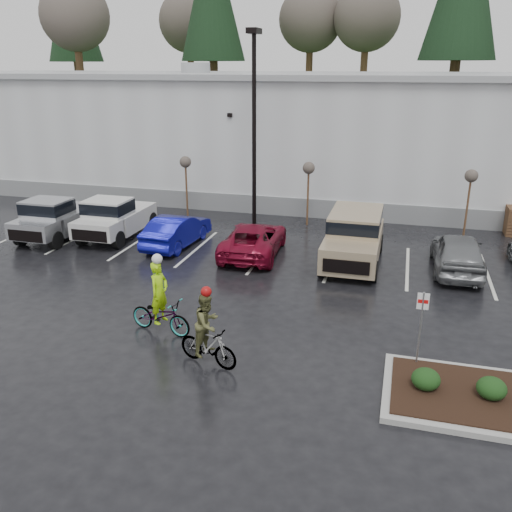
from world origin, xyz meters
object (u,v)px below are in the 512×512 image
(car_grey, at_px, (458,252))
(car_red, at_px, (254,239))
(fire_lane_sign, at_px, (421,320))
(suv_tan, at_px, (354,239))
(sapling_west, at_px, (186,165))
(cyclist_hivis, at_px, (160,309))
(lamppost, at_px, (254,110))
(cyclist_olive, at_px, (208,337))
(pickup_silver, at_px, (61,216))
(sapling_mid, at_px, (309,171))
(pickup_white, at_px, (119,215))
(car_blue, at_px, (177,230))
(sapling_east, at_px, (471,180))

(car_grey, bearing_deg, car_red, 0.32)
(fire_lane_sign, bearing_deg, suv_tan, 107.88)
(sapling_west, distance_m, cyclist_hivis, 13.57)
(lamppost, bearing_deg, cyclist_olive, -79.74)
(lamppost, relative_size, pickup_silver, 1.77)
(lamppost, distance_m, pickup_silver, 10.36)
(suv_tan, distance_m, cyclist_olive, 9.50)
(cyclist_olive, bearing_deg, lamppost, 26.04)
(sapling_west, height_order, fire_lane_sign, sapling_west)
(lamppost, bearing_deg, sapling_mid, 21.80)
(fire_lane_sign, height_order, cyclist_olive, cyclist_olive)
(sapling_west, relative_size, cyclist_olive, 1.40)
(pickup_silver, bearing_deg, car_grey, 0.04)
(fire_lane_sign, distance_m, cyclist_olive, 5.61)
(sapling_west, height_order, suv_tan, sapling_west)
(car_red, relative_size, cyclist_olive, 2.13)
(cyclist_hivis, bearing_deg, sapling_mid, 1.88)
(pickup_silver, relative_size, cyclist_hivis, 2.07)
(car_red, bearing_deg, lamppost, -78.12)
(pickup_silver, height_order, cyclist_olive, cyclist_olive)
(lamppost, bearing_deg, pickup_silver, -155.03)
(sapling_west, bearing_deg, car_grey, -20.13)
(car_red, xyz_separation_m, cyclist_olive, (1.25, -9.03, 0.16))
(pickup_white, bearing_deg, sapling_mid, 26.51)
(car_red, xyz_separation_m, suv_tan, (4.19, 0.01, 0.35))
(pickup_silver, distance_m, car_red, 9.49)
(car_blue, height_order, car_grey, car_grey)
(car_blue, height_order, cyclist_olive, cyclist_olive)
(sapling_mid, relative_size, cyclist_hivis, 1.27)
(sapling_west, bearing_deg, pickup_white, -113.14)
(pickup_white, distance_m, car_blue, 3.33)
(cyclist_hivis, height_order, cyclist_olive, cyclist_hivis)
(lamppost, height_order, pickup_silver, lamppost)
(sapling_east, relative_size, car_grey, 0.70)
(sapling_mid, xyz_separation_m, car_blue, (-5.02, -4.83, -2.03))
(suv_tan, height_order, cyclist_hivis, cyclist_hivis)
(sapling_west, bearing_deg, cyclist_hivis, -71.12)
(sapling_east, relative_size, pickup_silver, 0.62)
(car_blue, relative_size, suv_tan, 0.84)
(sapling_west, bearing_deg, cyclist_olive, -65.69)
(pickup_white, relative_size, cyclist_olive, 2.28)
(sapling_west, xyz_separation_m, suv_tan, (9.30, -5.06, -1.70))
(pickup_silver, relative_size, cyclist_olive, 2.28)
(fire_lane_sign, distance_m, car_grey, 8.09)
(suv_tan, distance_m, car_grey, 4.03)
(sapling_mid, bearing_deg, pickup_white, -153.49)
(lamppost, height_order, pickup_white, lamppost)
(pickup_silver, distance_m, cyclist_olive, 14.15)
(lamppost, xyz_separation_m, cyclist_olive, (2.37, -13.10, -4.85))
(sapling_east, distance_m, pickup_white, 16.38)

